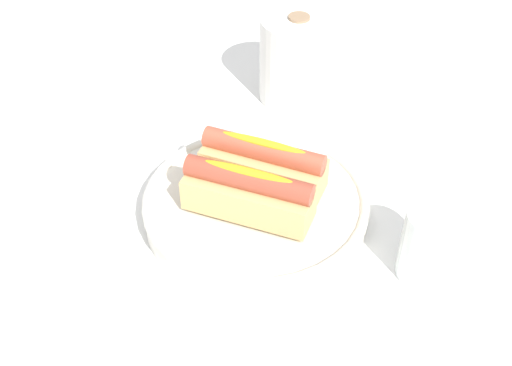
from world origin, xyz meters
TOP-DOWN VIEW (x-y plane):
  - ground_plane at (0.00, 0.00)m, footprint 2.40×2.40m
  - serving_bowl at (0.03, -0.01)m, footprint 0.27×0.27m
  - hotdog_front at (0.03, -0.04)m, footprint 0.15×0.06m
  - hotdog_back at (0.02, 0.02)m, footprint 0.15×0.05m
  - water_glass at (0.24, -0.01)m, footprint 0.07×0.07m
  - paper_towel_roll at (-0.03, 0.25)m, footprint 0.11×0.11m

SIDE VIEW (x-z plane):
  - ground_plane at x=0.00m, z-range 0.00..0.00m
  - serving_bowl at x=0.03m, z-range 0.00..0.04m
  - water_glass at x=0.24m, z-range -0.01..0.08m
  - hotdog_front at x=0.03m, z-range 0.03..0.09m
  - hotdog_back at x=0.02m, z-range 0.03..0.09m
  - paper_towel_roll at x=-0.03m, z-range 0.00..0.13m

